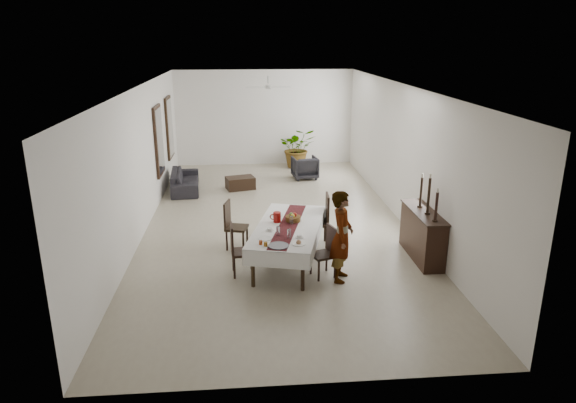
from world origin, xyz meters
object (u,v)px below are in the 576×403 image
(woman, at_px, (342,236))
(sofa, at_px, (185,181))
(sideboard_body, at_px, (422,235))
(red_pitcher, at_px, (277,217))
(dining_table_top, at_px, (288,227))

(woman, xyz_separation_m, sofa, (-3.42, 6.05, -0.56))
(sideboard_body, bearing_deg, red_pitcher, 175.57)
(dining_table_top, relative_size, woman, 1.43)
(sideboard_body, bearing_deg, dining_table_top, 179.69)
(woman, relative_size, sofa, 0.87)
(dining_table_top, height_order, sideboard_body, sideboard_body)
(woman, height_order, sideboard_body, woman)
(dining_table_top, bearing_deg, red_pitcher, 149.04)
(red_pitcher, bearing_deg, woman, -43.96)
(woman, bearing_deg, dining_table_top, 62.93)
(red_pitcher, bearing_deg, dining_table_top, -45.37)
(sideboard_body, xyz_separation_m, sofa, (-5.21, 5.22, -0.19))
(dining_table_top, xyz_separation_m, woman, (0.88, -0.84, 0.11))
(red_pitcher, relative_size, sofa, 0.10)
(sofa, bearing_deg, sideboard_body, -139.62)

